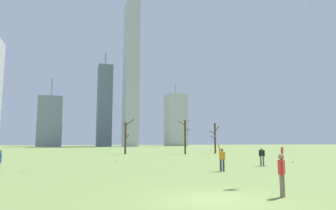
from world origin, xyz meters
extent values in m
plane|color=#7A934C|center=(0.00, 0.00, 0.00)|extent=(400.00, 400.00, 0.00)
cylinder|color=#33384C|center=(5.11, 9.09, 0.42)|extent=(0.14, 0.14, 0.85)
cylinder|color=#33384C|center=(4.98, 9.27, 0.42)|extent=(0.14, 0.14, 0.85)
cube|color=orange|center=(5.05, 9.18, 1.12)|extent=(0.36, 0.39, 0.54)
sphere|color=brown|center=(5.05, 9.18, 1.51)|extent=(0.22, 0.22, 0.22)
cylinder|color=orange|center=(5.17, 9.01, 1.09)|extent=(0.09, 0.09, 0.55)
cylinder|color=orange|center=(4.93, 9.36, 1.59)|extent=(0.19, 0.22, 0.56)
cylinder|color=silver|center=(3.24, 12.90, 9.94)|extent=(3.39, 7.11, 16.19)
cylinder|color=#726656|center=(2.44, -0.49, 0.42)|extent=(0.14, 0.14, 0.85)
cylinder|color=#726656|center=(2.61, -0.35, 0.42)|extent=(0.14, 0.14, 0.85)
cube|color=red|center=(2.53, -0.42, 1.12)|extent=(0.39, 0.37, 0.54)
sphere|color=#9E7051|center=(2.53, -0.42, 1.51)|extent=(0.22, 0.22, 0.22)
cylinder|color=red|center=(2.36, -0.56, 1.09)|extent=(0.09, 0.09, 0.55)
cylinder|color=red|center=(2.69, -0.29, 1.59)|extent=(0.21, 0.20, 0.56)
cube|color=#2D4CA5|center=(-9.37, 10.47, 1.12)|extent=(0.22, 0.35, 0.54)
sphere|color=brown|center=(-9.37, 10.47, 1.51)|extent=(0.22, 0.22, 0.22)
cylinder|color=#2D4CA5|center=(-9.38, 10.68, 1.09)|extent=(0.09, 0.09, 0.55)
cylinder|color=#726656|center=(10.65, 12.66, 0.42)|extent=(0.14, 0.14, 0.85)
cylinder|color=#726656|center=(10.82, 12.52, 0.42)|extent=(0.14, 0.14, 0.85)
cube|color=black|center=(10.74, 12.59, 1.12)|extent=(0.39, 0.38, 0.54)
sphere|color=beige|center=(10.74, 12.59, 1.51)|extent=(0.22, 0.22, 0.22)
cylinder|color=black|center=(10.58, 12.73, 1.09)|extent=(0.09, 0.09, 0.55)
cylinder|color=black|center=(10.89, 12.45, 1.09)|extent=(0.09, 0.09, 0.55)
cylinder|color=silver|center=(19.24, 16.08, 10.64)|extent=(6.09, 1.70, 21.21)
cylinder|color=#3F3833|center=(16.19, 15.23, 0.04)|extent=(0.10, 0.10, 0.08)
cylinder|color=silver|center=(0.21, 24.33, 14.23)|extent=(1.99, 6.09, 28.38)
cylinder|color=#3F3833|center=(-0.78, 21.29, 0.04)|extent=(0.10, 0.10, 0.08)
cylinder|color=#423326|center=(13.25, 38.14, 2.94)|extent=(0.31, 0.31, 5.89)
cylinder|color=#423326|center=(13.50, 37.66, 4.13)|extent=(0.61, 1.04, 0.43)
cylinder|color=#423326|center=(12.53, 37.99, 5.30)|extent=(1.52, 0.44, 0.85)
cylinder|color=#423326|center=(13.90, 38.60, 5.70)|extent=(1.43, 1.06, 0.71)
cylinder|color=#4C3828|center=(19.67, 39.56, 2.77)|extent=(0.34, 0.34, 5.53)
cylinder|color=#4C3828|center=(20.13, 39.71, 4.46)|extent=(1.08, 0.48, 1.04)
cylinder|color=#4C3828|center=(19.23, 38.97, 3.24)|extent=(1.03, 1.32, 1.11)
cylinder|color=#4C3828|center=(19.21, 39.88, 3.94)|extent=(1.03, 0.77, 0.52)
cylinder|color=#4C3828|center=(19.00, 39.11, 2.89)|extent=(1.44, 1.02, 0.65)
cylinder|color=#4C3828|center=(19.99, 40.08, 3.45)|extent=(0.81, 1.20, 1.28)
cylinder|color=#4C3828|center=(3.44, 41.32, 2.72)|extent=(0.35, 0.35, 5.44)
cylinder|color=#4C3828|center=(3.68, 40.99, 3.02)|extent=(0.68, 0.83, 0.80)
cylinder|color=#4C3828|center=(3.39, 41.92, 4.96)|extent=(0.24, 1.29, 0.94)
cylinder|color=#4C3828|center=(3.10, 40.72, 5.20)|extent=(0.81, 1.29, 0.59)
cylinder|color=#4C3828|center=(4.02, 40.69, 5.44)|extent=(1.36, 1.44, 1.12)
cube|color=slate|center=(8.73, 137.52, 19.83)|extent=(6.77, 9.42, 39.67)
cylinder|color=#99999E|center=(8.73, 137.52, 43.09)|extent=(0.80, 0.80, 6.84)
cube|color=#B2B2B7|center=(47.78, 143.49, 14.04)|extent=(10.40, 10.77, 28.08)
cylinder|color=#99999E|center=(47.78, 143.49, 30.95)|extent=(0.80, 0.80, 5.75)
cube|color=gray|center=(-15.67, 137.71, 11.47)|extent=(10.58, 11.99, 22.94)
cylinder|color=#99999E|center=(-15.67, 137.71, 27.36)|extent=(0.80, 0.80, 8.84)
cube|color=#B2B2B7|center=(19.93, 128.05, 34.77)|extent=(6.24, 11.45, 69.54)
camera|label=1|loc=(-5.10, -10.15, 2.07)|focal=31.81mm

